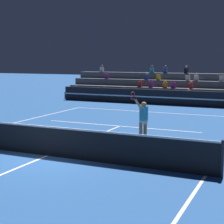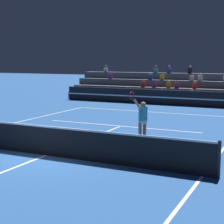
% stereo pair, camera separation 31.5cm
% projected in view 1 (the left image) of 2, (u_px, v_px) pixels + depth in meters
% --- Properties ---
extents(ground_plane, '(120.00, 120.00, 0.00)m').
position_uv_depth(ground_plane, '(48.00, 156.00, 13.16)').
color(ground_plane, '#285699').
extents(court_lines, '(11.10, 23.90, 0.01)m').
position_uv_depth(court_lines, '(48.00, 156.00, 13.16)').
color(court_lines, white).
rests_on(court_lines, ground).
extents(tennis_net, '(12.00, 0.10, 1.10)m').
position_uv_depth(tennis_net, '(47.00, 141.00, 13.08)').
color(tennis_net, black).
rests_on(tennis_net, ground).
extents(sponsor_banner_wall, '(18.00, 0.26, 1.10)m').
position_uv_depth(sponsor_banner_wall, '(171.00, 98.00, 27.49)').
color(sponsor_banner_wall, black).
rests_on(sponsor_banner_wall, ground).
extents(bleacher_stand, '(19.33, 3.80, 2.83)m').
position_uv_depth(bleacher_stand, '(182.00, 91.00, 30.30)').
color(bleacher_stand, '#4C515B').
rests_on(bleacher_stand, ground).
extents(tennis_player, '(0.38, 1.39, 2.24)m').
position_uv_depth(tennis_player, '(143.00, 120.00, 14.77)').
color(tennis_player, '#9E7051').
rests_on(tennis_player, ground).
extents(tennis_ball, '(0.07, 0.07, 0.07)m').
position_uv_depth(tennis_ball, '(33.00, 135.00, 16.64)').
color(tennis_ball, '#C6DB33').
rests_on(tennis_ball, ground).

